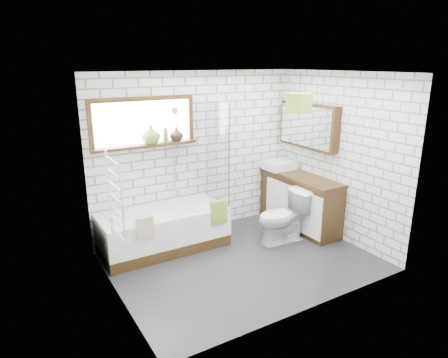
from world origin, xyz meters
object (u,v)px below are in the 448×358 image
basin (279,165)px  pendant (299,103)px  bathtub (164,230)px  vanity (299,201)px  toilet (283,217)px

basin → pendant: pendant is taller
bathtub → basin: bearing=3.1°
bathtub → vanity: 2.25m
basin → vanity: bearing=-83.2°
vanity → toilet: (-0.59, -0.31, -0.04)m
toilet → vanity: bearing=121.8°
vanity → pendant: size_ratio=4.43×
vanity → toilet: bearing=-152.5°
toilet → pendant: (-0.01, -0.24, 1.70)m
basin → toilet: basin is taller
bathtub → vanity: size_ratio=1.17×
bathtub → pendant: pendant is taller
toilet → pendant: bearing=2.9°
vanity → pendant: 1.85m
bathtub → toilet: size_ratio=2.28×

